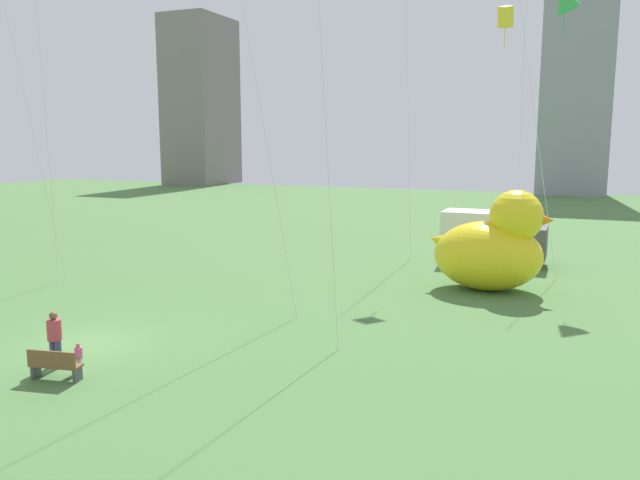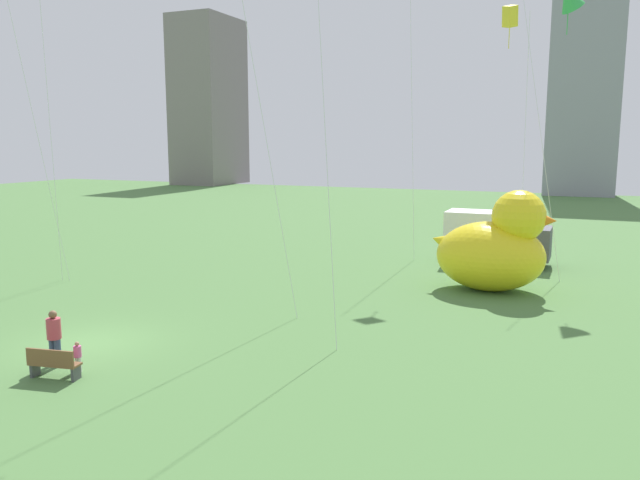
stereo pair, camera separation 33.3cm
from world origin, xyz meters
The scene contains 8 objects.
ground_plane centered at (0.00, 0.00, 0.00)m, with size 140.00×140.00×0.00m, color #4C773E.
park_bench centered at (1.33, -2.79, 0.47)m, with size 1.53×0.70×0.90m.
person_adult centered at (0.54, -1.95, 0.93)m, with size 0.41×0.41×1.69m.
person_child centered at (1.54, -2.08, 0.50)m, with size 0.22×0.22×0.90m.
giant_inflatable_duck centered at (11.27, 12.90, 1.94)m, with size 5.49×3.52×4.55m.
box_truck centered at (10.44, 19.24, 1.43)m, with size 5.48×2.44×2.85m.
city_skyline centered at (3.05, 69.62, 14.20)m, with size 86.40×11.04×30.69m.
kite_yellow centered at (10.48, 21.24, 13.24)m, with size 1.56×2.19×13.99m.
Camera 1 is at (14.48, -15.34, 6.63)m, focal length 34.94 mm.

